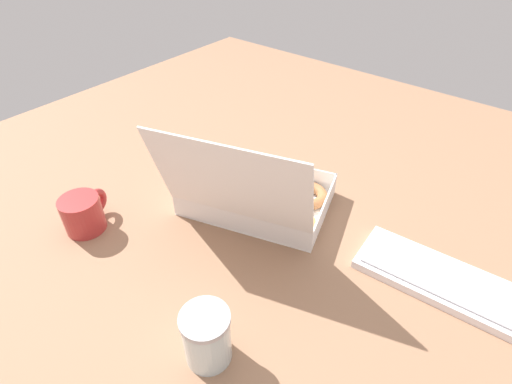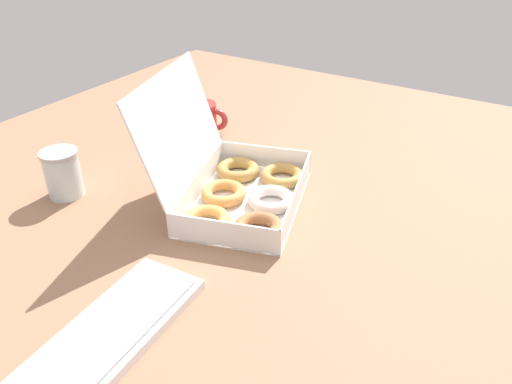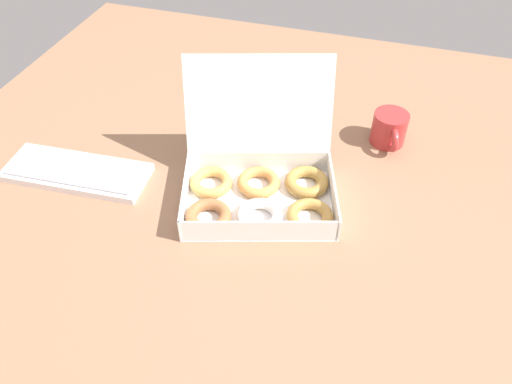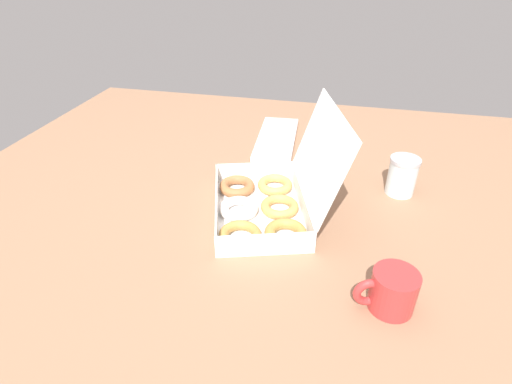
{
  "view_description": "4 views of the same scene",
  "coord_description": "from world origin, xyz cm",
  "px_view_note": "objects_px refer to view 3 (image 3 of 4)",
  "views": [
    {
      "loc": [
        -50.14,
        62.94,
        63.73
      ],
      "look_at": [
        -2.26,
        3.46,
        3.2
      ],
      "focal_mm": 28.0,
      "sensor_mm": 36.0,
      "label": 1
    },
    {
      "loc": [
        -80.69,
        -47.31,
        58.75
      ],
      "look_at": [
        -0.37,
        2.75,
        1.73
      ],
      "focal_mm": 35.0,
      "sensor_mm": 36.0,
      "label": 2
    },
    {
      "loc": [
        19.64,
        -72.77,
        81.12
      ],
      "look_at": [
        -3.91,
        4.5,
        2.55
      ],
      "focal_mm": 35.0,
      "sensor_mm": 36.0,
      "label": 3
    },
    {
      "loc": [
        80.78,
        21.6,
        60.68
      ],
      "look_at": [
        -5.31,
        2.08,
        4.82
      ],
      "focal_mm": 28.0,
      "sensor_mm": 36.0,
      "label": 4
    }
  ],
  "objects_px": {
    "keyboard": "(77,172)",
    "glass_jar": "(233,87)",
    "donut_box": "(260,187)",
    "coffee_mug": "(390,129)"
  },
  "relations": [
    {
      "from": "donut_box",
      "to": "glass_jar",
      "type": "distance_m",
      "value": 0.39
    },
    {
      "from": "keyboard",
      "to": "coffee_mug",
      "type": "bearing_deg",
      "value": 26.32
    },
    {
      "from": "donut_box",
      "to": "glass_jar",
      "type": "xyz_separation_m",
      "value": [
        -0.18,
        0.35,
        0.02
      ]
    },
    {
      "from": "coffee_mug",
      "to": "glass_jar",
      "type": "height_order",
      "value": "glass_jar"
    },
    {
      "from": "donut_box",
      "to": "glass_jar",
      "type": "bearing_deg",
      "value": 117.71
    },
    {
      "from": "donut_box",
      "to": "coffee_mug",
      "type": "relative_size",
      "value": 3.35
    },
    {
      "from": "donut_box",
      "to": "coffee_mug",
      "type": "bearing_deg",
      "value": 48.88
    },
    {
      "from": "keyboard",
      "to": "glass_jar",
      "type": "distance_m",
      "value": 0.48
    },
    {
      "from": "keyboard",
      "to": "coffee_mug",
      "type": "relative_size",
      "value": 2.9
    },
    {
      "from": "coffee_mug",
      "to": "donut_box",
      "type": "bearing_deg",
      "value": -131.12
    }
  ]
}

